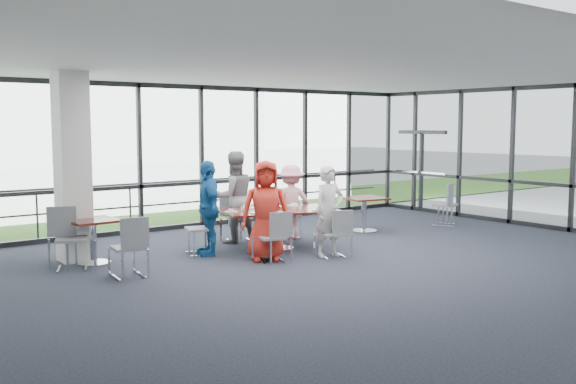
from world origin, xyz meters
TOP-DOWN VIEW (x-y plane):
  - floor at (0.00, 0.00)m, footprint 12.00×10.00m
  - ceiling at (0.00, 0.00)m, footprint 12.00×10.00m
  - curtain_wall_back at (0.00, 5.00)m, footprint 12.00×0.10m
  - curtain_wall_right at (6.00, 0.00)m, footprint 0.10×10.00m
  - exit_door at (6.00, 3.75)m, footprint 0.12×1.60m
  - structural_column at (-3.60, 3.00)m, footprint 0.50×0.50m
  - apron at (0.00, 10.00)m, footprint 80.00×70.00m
  - grass_strip at (0.00, 8.00)m, footprint 80.00×5.00m
  - hangar_main at (4.00, 32.00)m, footprint 24.00×10.00m
  - guard_rail at (0.00, 5.60)m, footprint 12.00×0.06m
  - main_table at (-0.22, 1.73)m, footprint 2.32×1.67m
  - side_table_left at (-3.44, 2.56)m, footprint 0.82×0.82m
  - side_table_right at (2.44, 2.22)m, footprint 0.97×0.97m
  - diner_near_left at (-0.97, 1.08)m, footprint 1.00×0.90m
  - diner_near_right at (0.10, 0.66)m, footprint 0.62×0.47m
  - diner_far_left at (-0.52, 2.81)m, footprint 0.96×0.69m
  - diner_far_right at (0.62, 2.46)m, footprint 1.10×0.90m
  - diner_end at (-1.52, 2.07)m, footprint 0.81×1.11m
  - chair_main_nl at (-0.99, 0.87)m, footprint 0.53×0.53m
  - chair_main_nr at (0.10, 0.55)m, footprint 0.52×0.52m
  - chair_main_fl at (-0.39, 2.83)m, footprint 0.60×0.60m
  - chair_main_fr at (0.56, 2.61)m, footprint 0.55×0.55m
  - chair_main_end at (-1.64, 2.17)m, footprint 0.56×0.56m
  - chair_spare_la at (-3.36, 1.30)m, footprint 0.50×0.50m
  - chair_spare_lb at (-3.87, 2.36)m, footprint 0.62×0.62m
  - chair_spare_r at (4.49, 1.68)m, footprint 0.62×0.62m
  - plate_nl at (-0.82, 1.54)m, footprint 0.25×0.25m
  - plate_nr at (0.31, 1.21)m, footprint 0.25×0.25m
  - plate_fl at (-0.58, 2.18)m, footprint 0.26×0.26m
  - plate_fr at (0.32, 1.96)m, footprint 0.28×0.28m
  - plate_end at (-1.13, 1.93)m, footprint 0.24×0.24m
  - tumbler_a at (-0.54, 1.58)m, footprint 0.07×0.07m
  - tumbler_b at (0.07, 1.45)m, footprint 0.06×0.06m
  - tumbler_c at (-0.11, 2.02)m, footprint 0.07×0.07m
  - tumbler_d at (-0.94, 1.84)m, footprint 0.07×0.07m
  - menu_a at (-0.49, 1.33)m, footprint 0.35×0.27m
  - menu_b at (0.50, 1.22)m, footprint 0.35×0.35m
  - menu_c at (0.06, 2.12)m, footprint 0.34×0.31m
  - condiment_caddy at (-0.18, 1.83)m, footprint 0.10×0.07m
  - ketchup_bottle at (-0.22, 1.75)m, footprint 0.06×0.06m
  - green_bottle at (-0.13, 1.72)m, footprint 0.05×0.05m

SIDE VIEW (x-z plane):
  - apron at x=0.00m, z-range -0.03..-0.01m
  - floor at x=0.00m, z-range -0.02..0.00m
  - grass_strip at x=0.00m, z-range 0.01..0.01m
  - chair_main_nr at x=0.10m, z-range 0.00..0.82m
  - chair_main_nl at x=-0.99m, z-range 0.00..0.85m
  - chair_spare_la at x=-3.36m, z-range 0.00..0.92m
  - chair_main_end at x=-1.64m, z-range 0.00..0.93m
  - chair_main_fl at x=-0.39m, z-range 0.00..0.95m
  - chair_spare_r at x=4.49m, z-range 0.00..0.96m
  - chair_main_fr at x=0.56m, z-range 0.00..0.98m
  - chair_spare_lb at x=-3.87m, z-range 0.00..0.98m
  - guard_rail at x=0.00m, z-range 0.47..0.53m
  - side_table_left at x=-3.44m, z-range 0.24..0.99m
  - side_table_right at x=2.44m, z-range 0.26..1.01m
  - main_table at x=-0.22m, z-range 0.26..1.01m
  - menu_a at x=-0.49m, z-range 0.75..0.75m
  - menu_b at x=0.50m, z-range 0.75..0.75m
  - menu_c at x=0.06m, z-range 0.75..0.75m
  - diner_far_right at x=0.62m, z-range 0.00..1.51m
  - plate_nl at x=-0.82m, z-range 0.75..0.76m
  - plate_nr at x=0.31m, z-range 0.75..0.76m
  - plate_fl at x=-0.58m, z-range 0.75..0.76m
  - plate_fr at x=0.32m, z-range 0.75..0.76m
  - plate_end at x=-1.13m, z-range 0.75..0.76m
  - condiment_caddy at x=-0.18m, z-range 0.75..0.79m
  - diner_near_right at x=0.10m, z-range 0.00..1.61m
  - tumbler_b at x=0.07m, z-range 0.75..0.88m
  - tumbler_d at x=-0.94m, z-range 0.75..0.89m
  - tumbler_a at x=-0.54m, z-range 0.75..0.89m
  - tumbler_c at x=-0.11m, z-range 0.75..0.89m
  - ketchup_bottle at x=-0.22m, z-range 0.75..0.93m
  - diner_end at x=-1.52m, z-range 0.00..1.69m
  - green_bottle at x=-0.13m, z-range 0.75..0.95m
  - diner_near_left at x=-0.97m, z-range 0.00..1.72m
  - diner_far_left at x=-0.52m, z-range 0.00..1.80m
  - exit_door at x=6.00m, z-range 0.00..2.10m
  - curtain_wall_back at x=0.00m, z-range 0.00..3.20m
  - curtain_wall_right at x=6.00m, z-range 0.00..3.20m
  - structural_column at x=-3.60m, z-range 0.00..3.20m
  - hangar_main at x=4.00m, z-range 0.00..6.00m
  - ceiling at x=0.00m, z-range 3.18..3.22m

